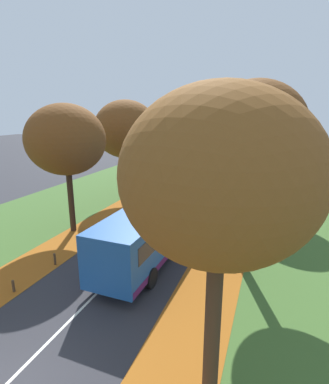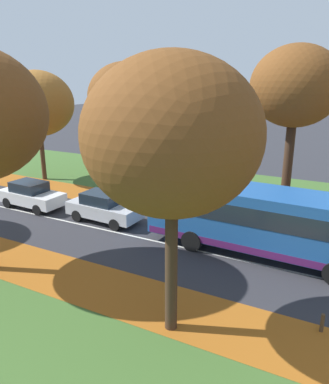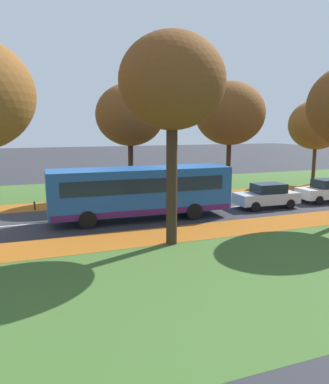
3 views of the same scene
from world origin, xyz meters
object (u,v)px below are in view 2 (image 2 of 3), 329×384
at_px(tree_right_far, 38,104).
at_px(bollard_fourth, 322,323).
at_px(car_silver_lead, 104,207).
at_px(tree_right_near, 295,88).
at_px(car_white_following, 31,195).
at_px(tree_right_mid, 126,98).
at_px(tree_left_near, 172,136).
at_px(bus, 263,219).

bearing_deg(tree_right_far, bollard_fourth, -114.40).
relative_size(bollard_fourth, car_silver_lead, 0.15).
distance_m(tree_right_near, car_white_following, 16.20).
bearing_deg(bollard_fourth, tree_right_mid, 54.35).
relative_size(tree_right_far, bollard_fourth, 12.93).
bearing_deg(tree_left_near, car_silver_lead, 48.64).
relative_size(tree_right_near, bollard_fourth, 14.70).
distance_m(bus, car_white_following, 13.99).
distance_m(tree_left_near, car_white_following, 15.15).
xyz_separation_m(tree_right_far, bollard_fourth, (-9.61, -21.19, -5.45)).
height_order(tree_right_near, car_silver_lead, tree_right_near).
height_order(bollard_fourth, bus, bus).
height_order(car_silver_lead, car_white_following, same).
xyz_separation_m(tree_left_near, bollard_fourth, (2.01, -4.30, -5.81)).
bearing_deg(tree_left_near, tree_right_near, -6.46).
height_order(bollard_fourth, car_silver_lead, car_silver_lead).
bearing_deg(tree_right_mid, tree_left_near, -142.00).
bearing_deg(bollard_fourth, tree_left_near, 115.02).
xyz_separation_m(tree_right_near, tree_right_far, (0.15, 18.19, -1.39)).
relative_size(car_silver_lead, car_white_following, 1.00).
bearing_deg(tree_right_far, car_white_following, -141.56).
bearing_deg(car_silver_lead, bus, -90.22).
distance_m(bollard_fourth, bus, 5.61).
height_order(tree_left_near, tree_right_mid, tree_right_mid).
height_order(bus, car_white_following, bus).
height_order(tree_left_near, car_white_following, tree_left_near).
distance_m(tree_right_near, bollard_fourth, 12.06).
xyz_separation_m(bus, car_silver_lead, (0.03, 8.70, -0.89)).
bearing_deg(tree_right_far, tree_right_near, -90.46).
bearing_deg(tree_right_mid, bollard_fourth, -125.65).
height_order(tree_right_far, bollard_fourth, tree_right_far).
distance_m(car_silver_lead, car_white_following, 5.27).
bearing_deg(car_silver_lead, car_white_following, 92.32).
distance_m(tree_left_near, tree_right_far, 20.50).
height_order(tree_right_mid, bollard_fourth, tree_right_mid).
relative_size(tree_left_near, car_silver_lead, 1.97).
relative_size(tree_right_mid, car_silver_lead, 2.02).
xyz_separation_m(tree_left_near, car_white_following, (6.33, 12.70, -5.32)).
xyz_separation_m(bollard_fourth, car_silver_lead, (4.54, 11.73, 0.50)).
xyz_separation_m(tree_left_near, car_silver_lead, (6.54, 7.43, -5.32)).
relative_size(bollard_fourth, car_white_following, 0.15).
height_order(tree_left_near, car_silver_lead, tree_left_near).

